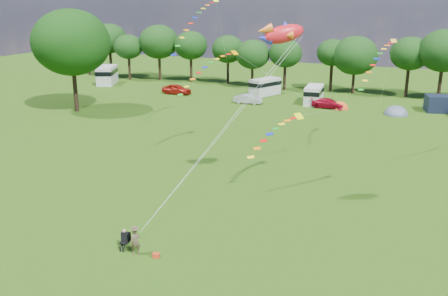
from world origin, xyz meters
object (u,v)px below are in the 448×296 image
at_px(big_tree, 71,43).
at_px(car_a, 177,89).
at_px(campervan_c, 314,94).
at_px(tent_orange, 339,109).
at_px(fish_kite, 280,34).
at_px(car_c, 328,103).
at_px(campervan_b, 265,86).
at_px(kite_flyer, 135,242).
at_px(car_b, 248,99).
at_px(tent_greyblue, 396,115).
at_px(camp_chair, 125,237).
at_px(campervan_a, 107,74).

distance_m(big_tree, car_a, 19.12).
distance_m(campervan_c, tent_orange, 4.70).
height_order(big_tree, car_a, big_tree).
bearing_deg(car_a, campervan_c, -87.18).
relative_size(big_tree, fish_kite, 3.94).
xyz_separation_m(car_c, campervan_b, (-11.09, 5.74, 0.71)).
bearing_deg(campervan_c, kite_flyer, 175.40).
bearing_deg(big_tree, car_c, 26.25).
height_order(big_tree, kite_flyer, big_tree).
bearing_deg(kite_flyer, campervan_c, 58.42).
height_order(car_b, fish_kite, fish_kite).
bearing_deg(car_a, tent_greyblue, -93.06).
relative_size(tent_greyblue, camp_chair, 2.58).
bearing_deg(car_b, kite_flyer, -171.92).
height_order(big_tree, tent_orange, big_tree).
relative_size(tent_orange, kite_flyer, 1.68).
xyz_separation_m(campervan_a, camp_chair, (36.98, -49.36, -0.85)).
distance_m(car_c, camp_chair, 44.73).
height_order(car_c, fish_kite, fish_kite).
xyz_separation_m(car_b, camp_chair, (8.37, -43.23, 0.12)).
distance_m(campervan_a, tent_orange, 41.60).
xyz_separation_m(tent_greyblue, camp_chair, (-11.77, -44.21, 0.77)).
bearing_deg(campervan_c, car_c, -136.34).
bearing_deg(campervan_c, campervan_a, 80.80).
bearing_deg(tent_greyblue, kite_flyer, -103.65).
bearing_deg(tent_greyblue, car_c, 177.25).
xyz_separation_m(car_a, camp_chair, (21.17, -45.59, 0.00)).
xyz_separation_m(big_tree, fish_kite, (33.64, -18.79, 3.20)).
xyz_separation_m(campervan_c, tent_greyblue, (11.48, -2.69, -1.34)).
xyz_separation_m(car_b, campervan_c, (8.65, 3.66, 0.70)).
height_order(campervan_c, tent_greyblue, campervan_c).
height_order(car_c, campervan_c, campervan_c).
xyz_separation_m(car_a, tent_greyblue, (32.94, -1.39, -0.77)).
bearing_deg(campervan_b, big_tree, 159.92).
distance_m(big_tree, camp_chair, 41.31).
bearing_deg(campervan_b, campervan_a, 115.00).
bearing_deg(tent_orange, campervan_b, 156.61).
relative_size(campervan_b, camp_chair, 4.28).
bearing_deg(car_b, car_c, -86.91).
height_order(car_b, campervan_a, campervan_a).
bearing_deg(camp_chair, car_b, 89.83).
xyz_separation_m(kite_flyer, camp_chair, (-0.96, 0.33, -0.03)).
bearing_deg(tent_orange, fish_kite, -87.20).
height_order(campervan_c, kite_flyer, campervan_c).
bearing_deg(camp_chair, tent_greyblue, 63.96).
relative_size(campervan_b, tent_orange, 2.07).
distance_m(car_b, tent_orange, 12.85).
bearing_deg(fish_kite, campervan_b, 75.52).
xyz_separation_m(tent_greyblue, kite_flyer, (-10.81, -44.53, 0.80)).
height_order(campervan_b, kite_flyer, campervan_b).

